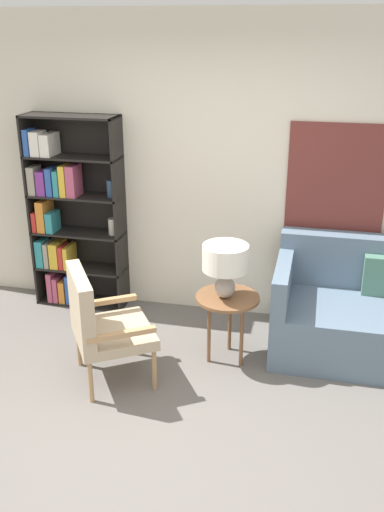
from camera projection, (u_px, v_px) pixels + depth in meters
The scene contains 7 objects.
ground_plane at pixel (156, 445), 3.73m from camera, with size 14.00×14.00×0.00m, color #66605B.
wall_back at pixel (222, 171), 5.05m from camera, with size 6.40×0.08×2.70m.
bookshelf at pixel (67, 216), 5.36m from camera, with size 0.87×0.30×1.82m.
armchair at pixel (98, 320), 4.23m from camera, with size 0.79×0.80×0.90m.
couch at pixel (383, 316), 4.68m from camera, with size 1.77×0.95×0.91m.
side_table at pixel (227, 304), 4.51m from camera, with size 0.51×0.51×0.57m.
table_lamp at pixel (225, 262), 4.36m from camera, with size 0.36×0.36×0.44m.
Camera 1 is at (0.91, -2.87, 2.54)m, focal length 40.00 mm.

